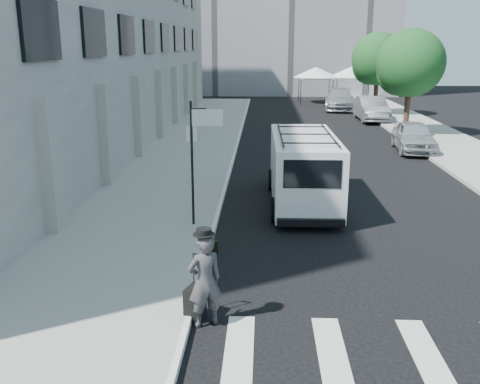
# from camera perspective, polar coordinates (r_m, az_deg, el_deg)

# --- Properties ---
(ground) EXTENTS (120.00, 120.00, 0.00)m
(ground) POSITION_cam_1_polar(r_m,az_deg,el_deg) (12.39, 5.25, -9.02)
(ground) COLOR black
(ground) RESTS_ON ground
(sidewalk_left) EXTENTS (4.50, 48.00, 0.15)m
(sidewalk_left) POSITION_cam_1_polar(r_m,az_deg,el_deg) (27.96, -4.96, 5.00)
(sidewalk_left) COLOR gray
(sidewalk_left) RESTS_ON ground
(sidewalk_right) EXTENTS (4.00, 56.00, 0.15)m
(sidewalk_right) POSITION_cam_1_polar(r_m,az_deg,el_deg) (33.10, 19.53, 5.79)
(sidewalk_right) COLOR gray
(sidewalk_right) RESTS_ON ground
(building_left) EXTENTS (10.00, 44.00, 12.00)m
(building_left) POSITION_cam_1_polar(r_m,az_deg,el_deg) (31.24, -18.60, 16.30)
(building_left) COLOR gray
(building_left) RESTS_ON ground
(sign_pole) EXTENTS (1.03, 0.07, 3.50)m
(sign_pole) POSITION_cam_1_polar(r_m,az_deg,el_deg) (14.78, -4.28, 5.81)
(sign_pole) COLOR black
(sign_pole) RESTS_ON sidewalk_left
(tree_near) EXTENTS (3.80, 3.83, 6.03)m
(tree_near) POSITION_cam_1_polar(r_m,az_deg,el_deg) (32.47, 17.48, 12.74)
(tree_near) COLOR black
(tree_near) RESTS_ON ground
(tree_far) EXTENTS (3.80, 3.83, 6.03)m
(tree_far) POSITION_cam_1_polar(r_m,az_deg,el_deg) (41.24, 14.31, 13.39)
(tree_far) COLOR black
(tree_far) RESTS_ON ground
(tent_left) EXTENTS (4.00, 4.00, 3.20)m
(tent_left) POSITION_cam_1_polar(r_m,az_deg,el_deg) (49.54, 8.11, 12.51)
(tent_left) COLOR black
(tent_left) RESTS_ON ground
(tent_right) EXTENTS (4.00, 4.00, 3.20)m
(tent_right) POSITION_cam_1_polar(r_m,az_deg,el_deg) (50.43, 11.76, 12.39)
(tent_right) COLOR black
(tent_right) RESTS_ON ground
(businessman) EXTENTS (0.79, 0.70, 1.81)m
(businessman) POSITION_cam_1_polar(r_m,az_deg,el_deg) (10.02, -3.78, -9.44)
(businessman) COLOR #3B3A3D
(businessman) RESTS_ON ground
(briefcase) EXTENTS (0.32, 0.44, 0.34)m
(briefcase) POSITION_cam_1_polar(r_m,az_deg,el_deg) (13.74, -2.98, -5.67)
(briefcase) COLOR black
(briefcase) RESTS_ON ground
(suitcase) EXTENTS (0.41, 0.52, 1.26)m
(suitcase) POSITION_cam_1_polar(r_m,az_deg,el_deg) (10.50, -4.83, -11.68)
(suitcase) COLOR black
(suitcase) RESTS_ON ground
(cargo_van) EXTENTS (2.24, 6.13, 2.30)m
(cargo_van) POSITION_cam_1_polar(r_m,az_deg,el_deg) (17.68, 6.75, 2.51)
(cargo_van) COLOR white
(cargo_van) RESTS_ON ground
(parked_car_a) EXTENTS (2.09, 4.49, 1.49)m
(parked_car_a) POSITION_cam_1_polar(r_m,az_deg,el_deg) (27.88, 18.05, 5.66)
(parked_car_a) COLOR #9DA1A5
(parked_car_a) RESTS_ON ground
(parked_car_b) EXTENTS (1.81, 5.07, 1.67)m
(parked_car_b) POSITION_cam_1_polar(r_m,az_deg,el_deg) (38.49, 13.82, 8.61)
(parked_car_b) COLOR #5B5E62
(parked_car_b) RESTS_ON ground
(parked_car_c) EXTENTS (2.88, 5.84, 1.63)m
(parked_car_c) POSITION_cam_1_polar(r_m,az_deg,el_deg) (44.70, 10.57, 9.66)
(parked_car_c) COLOR gray
(parked_car_c) RESTS_ON ground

